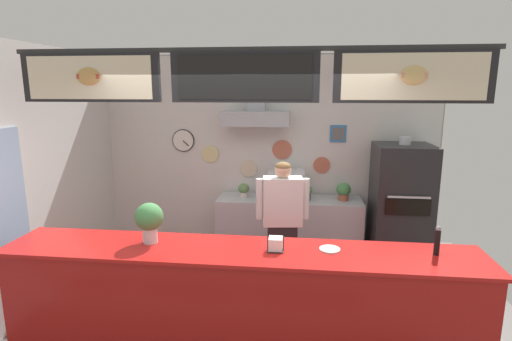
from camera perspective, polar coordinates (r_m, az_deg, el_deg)
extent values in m
cube|color=#9E9E99|center=(5.80, 1.58, 2.17)|extent=(4.80, 0.12, 2.85)
cube|color=silver|center=(5.74, 1.52, 2.07)|extent=(4.76, 0.01, 2.81)
cylinder|color=black|center=(5.93, -10.36, 4.25)|extent=(0.33, 0.02, 0.33)
cylinder|color=white|center=(5.91, -10.39, 4.23)|extent=(0.30, 0.01, 0.30)
cube|color=black|center=(5.90, -10.01, 3.86)|extent=(0.09, 0.01, 0.08)
cylinder|color=beige|center=(5.85, -6.57, 2.38)|extent=(0.25, 0.02, 0.25)
cylinder|color=beige|center=(5.78, -1.04, 0.29)|extent=(0.24, 0.02, 0.24)
cylinder|color=#C1664C|center=(5.69, 3.76, 2.99)|extent=(0.28, 0.02, 0.28)
cylinder|color=#C1664C|center=(5.73, 9.40, 0.78)|extent=(0.23, 0.02, 0.23)
cube|color=#997047|center=(5.80, 17.43, 2.42)|extent=(0.25, 0.02, 0.26)
cube|color=gray|center=(5.79, 17.44, 2.40)|extent=(0.18, 0.01, 0.19)
cube|color=teal|center=(5.68, 11.66, 5.19)|extent=(0.22, 0.02, 0.24)
cube|color=slate|center=(5.67, 11.67, 5.18)|extent=(0.16, 0.01, 0.17)
cube|color=white|center=(5.83, 18.96, 2.33)|extent=(0.23, 0.02, 0.23)
cube|color=#505050|center=(5.82, 18.98, 2.32)|extent=(0.17, 0.01, 0.17)
cube|color=#A3A5AD|center=(5.48, 0.00, 7.48)|extent=(0.92, 0.42, 0.20)
cube|color=#A3A5AD|center=(5.56, 0.11, 12.28)|extent=(0.24, 0.24, 0.72)
cube|color=#2D2D2D|center=(3.52, -1.62, 16.95)|extent=(4.14, 0.04, 0.04)
cube|color=black|center=(3.92, -22.57, 12.15)|extent=(1.27, 0.05, 0.42)
cube|color=beige|center=(3.89, -22.77, 12.15)|extent=(1.14, 0.01, 0.37)
ellipsoid|color=tan|center=(3.88, -22.87, 12.30)|extent=(0.22, 0.04, 0.15)
cube|color=#B74233|center=(3.87, -22.93, 12.30)|extent=(0.21, 0.01, 0.04)
cube|color=black|center=(3.47, -1.67, 13.19)|extent=(1.27, 0.05, 0.42)
cube|color=black|center=(3.45, -1.74, 13.20)|extent=(1.14, 0.01, 0.37)
cube|color=black|center=(3.55, 21.52, 12.37)|extent=(1.27, 0.05, 0.42)
cube|color=beige|center=(3.52, 21.63, 12.37)|extent=(1.14, 0.01, 0.37)
ellipsoid|color=#E5BC70|center=(3.51, 21.70, 12.55)|extent=(0.22, 0.04, 0.15)
cube|color=tan|center=(3.50, 21.73, 12.55)|extent=(0.21, 0.01, 0.04)
cube|color=#B21916|center=(3.64, -2.30, -19.14)|extent=(3.95, 0.61, 1.03)
cube|color=red|center=(3.40, -2.37, -11.42)|extent=(4.03, 0.64, 0.03)
cube|color=#B7BABF|center=(5.65, 4.70, -8.42)|extent=(1.98, 0.55, 0.89)
cube|color=#929499|center=(5.75, 4.65, -11.09)|extent=(1.88, 0.50, 0.02)
cube|color=#232326|center=(5.52, 19.89, -5.23)|extent=(0.71, 0.70, 1.69)
cube|color=black|center=(5.14, 20.90, -4.94)|extent=(0.53, 0.02, 0.20)
cube|color=silver|center=(5.09, 21.06, -3.60)|extent=(0.50, 0.02, 0.02)
cylinder|color=silver|center=(5.34, 20.56, 4.01)|extent=(0.14, 0.14, 0.10)
cube|color=#232328|center=(4.67, 3.70, -12.85)|extent=(0.35, 0.24, 0.89)
cube|color=white|center=(4.42, 3.83, -4.39)|extent=(0.45, 0.27, 0.54)
cylinder|color=white|center=(4.44, 7.12, -4.03)|extent=(0.08, 0.08, 0.46)
cylinder|color=white|center=(4.40, 0.51, -4.08)|extent=(0.08, 0.08, 0.46)
sphere|color=#D8AD8E|center=(4.34, 3.89, 0.06)|extent=(0.18, 0.18, 0.18)
ellipsoid|color=olive|center=(4.33, 3.90, 0.59)|extent=(0.17, 0.17, 0.10)
cube|color=silver|center=(5.44, 4.36, -2.10)|extent=(0.49, 0.42, 0.39)
cylinder|color=#4C4C51|center=(5.22, 3.18, -2.90)|extent=(0.06, 0.06, 0.06)
cube|color=black|center=(5.25, 4.22, -4.61)|extent=(0.44, 0.10, 0.04)
sphere|color=black|center=(5.20, 5.87, -1.89)|extent=(0.04, 0.04, 0.04)
cylinder|color=beige|center=(5.55, -1.79, -3.49)|extent=(0.11, 0.11, 0.07)
ellipsoid|color=#5B844C|center=(5.53, -1.80, -2.57)|extent=(0.16, 0.16, 0.14)
cylinder|color=#9E563D|center=(5.52, 1.24, -3.52)|extent=(0.11, 0.11, 0.08)
ellipsoid|color=#2D6638|center=(5.50, 1.24, -2.56)|extent=(0.15, 0.15, 0.14)
cylinder|color=#9E563D|center=(5.54, 12.38, -3.75)|extent=(0.14, 0.14, 0.09)
ellipsoid|color=#47894C|center=(5.51, 12.43, -2.63)|extent=(0.20, 0.20, 0.18)
cylinder|color=#4C4C51|center=(5.46, 7.36, -3.72)|extent=(0.09, 0.09, 0.09)
ellipsoid|color=#5B844C|center=(5.44, 7.39, -2.77)|extent=(0.13, 0.13, 0.12)
cylinder|color=white|center=(3.43, 10.51, -11.01)|extent=(0.17, 0.17, 0.01)
cylinder|color=black|center=(3.56, 24.49, -9.38)|extent=(0.05, 0.05, 0.21)
sphere|color=gray|center=(3.52, 24.65, -7.56)|extent=(0.04, 0.04, 0.04)
cube|color=#262628|center=(3.37, 2.80, -11.27)|extent=(0.13, 0.13, 0.01)
cylinder|color=#262628|center=(3.35, 1.68, -10.30)|extent=(0.01, 0.01, 0.13)
cylinder|color=#262628|center=(3.35, 3.95, -10.37)|extent=(0.01, 0.01, 0.13)
cube|color=white|center=(3.35, 2.81, -10.44)|extent=(0.11, 0.11, 0.11)
cylinder|color=silver|center=(3.63, -14.93, -8.81)|extent=(0.13, 0.13, 0.15)
cylinder|color=gray|center=(3.64, -14.89, -9.51)|extent=(0.12, 0.12, 0.05)
ellipsoid|color=#47894C|center=(3.57, -15.06, -6.41)|extent=(0.24, 0.24, 0.24)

